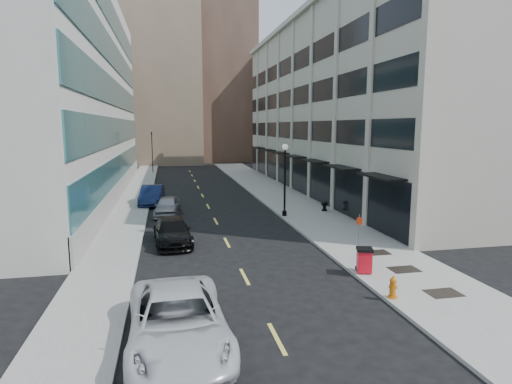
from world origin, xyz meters
name	(u,v)px	position (x,y,z in m)	size (l,w,h in m)	color
ground	(253,293)	(0.00, 0.00, 0.00)	(160.00, 160.00, 0.00)	black
sidewalk_right	(291,202)	(7.50, 20.00, 0.07)	(5.00, 80.00, 0.15)	gray
sidewalk_left	(131,208)	(-6.50, 20.00, 0.07)	(3.00, 80.00, 0.15)	gray
building_right	(357,107)	(16.94, 26.99, 8.99)	(15.30, 46.50, 18.25)	#AFA894
building_left	(26,93)	(-15.95, 27.00, 9.99)	(16.14, 46.00, 20.00)	beige
skyline_tan_near	(162,88)	(-4.00, 68.00, 14.00)	(14.00, 18.00, 28.00)	#876F58
skyline_brown	(222,76)	(8.00, 72.00, 17.00)	(12.00, 16.00, 34.00)	brown
skyline_tan_far	(113,106)	(-14.00, 78.00, 11.00)	(12.00, 14.00, 22.00)	#876F58
skyline_stone	(277,110)	(18.00, 66.00, 10.00)	(10.00, 14.00, 20.00)	#AFA894
grate_near	(443,293)	(7.60, -2.00, 0.15)	(1.40, 1.00, 0.01)	black
grate_mid	(404,269)	(7.60, 1.00, 0.15)	(1.40, 1.00, 0.01)	black
grate_far	(376,253)	(7.60, 3.80, 0.15)	(1.40, 1.00, 0.01)	black
road_centerline	(212,213)	(0.00, 17.00, 0.01)	(0.15, 68.20, 0.01)	#D8CC4C
traffic_signal	(152,134)	(-5.50, 48.00, 5.72)	(0.66, 0.66, 6.98)	black
car_white_van	(178,321)	(-3.20, -4.00, 0.91)	(3.03, 6.58, 1.83)	silver
car_black_pickup	(172,232)	(-3.20, 8.44, 0.74)	(2.08, 5.12, 1.49)	black
car_silver_sedan	(167,206)	(-3.46, 16.70, 0.76)	(1.78, 4.44, 1.51)	#9A9BA2
car_blue_sedan	(152,195)	(-4.80, 21.85, 0.85)	(1.80, 5.17, 1.70)	#111C41
fire_hydrant	(393,287)	(5.30, -2.00, 0.59)	(0.37, 0.37, 0.91)	orange
trash_bin	(364,259)	(5.51, 1.00, 0.79)	(0.91, 0.91, 1.18)	red
lamppost	(285,173)	(5.30, 14.15, 3.44)	(0.47, 0.47, 5.61)	black
sign_post	(359,230)	(6.15, 2.99, 1.67)	(0.26, 0.14, 2.35)	slate
urn_planter	(324,205)	(8.99, 15.36, 0.62)	(0.56, 0.56, 0.77)	black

